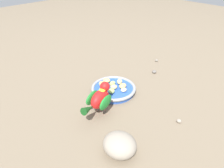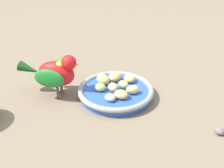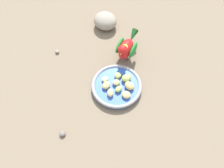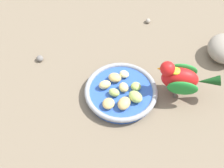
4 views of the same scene
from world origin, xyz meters
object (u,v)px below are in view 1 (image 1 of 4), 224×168
(apple_piece_4, at_px, (112,91))
(apple_piece_6, at_px, (122,86))
(feeding_bowl, at_px, (114,89))
(apple_piece_8, at_px, (112,83))
(pebble_0, at_px, (179,121))
(apple_piece_0, at_px, (120,82))
(apple_piece_7, at_px, (104,88))
(pebble_2, at_px, (154,72))
(apple_piece_1, at_px, (113,87))
(apple_piece_3, at_px, (124,90))
(apple_piece_2, at_px, (107,80))
(parrot, at_px, (99,98))
(rock_large, at_px, (120,145))
(pebble_1, at_px, (157,60))
(apple_piece_5, at_px, (103,84))

(apple_piece_4, relative_size, apple_piece_6, 0.76)
(feeding_bowl, relative_size, apple_piece_8, 6.60)
(pebble_0, bearing_deg, apple_piece_4, 103.03)
(apple_piece_0, distance_m, apple_piece_4, 0.08)
(apple_piece_7, distance_m, pebble_2, 0.31)
(apple_piece_0, relative_size, apple_piece_1, 1.12)
(apple_piece_7, height_order, apple_piece_8, apple_piece_7)
(apple_piece_3, xyz_separation_m, apple_piece_8, (0.00, 0.07, 0.00))
(apple_piece_2, xyz_separation_m, apple_piece_8, (0.00, -0.04, 0.00))
(apple_piece_3, relative_size, parrot, 0.16)
(parrot, bearing_deg, apple_piece_3, -9.43)
(apple_piece_1, distance_m, pebble_0, 0.30)
(apple_piece_6, bearing_deg, pebble_0, -88.69)
(apple_piece_3, xyz_separation_m, pebble_2, (0.25, 0.03, -0.02))
(apple_piece_4, bearing_deg, apple_piece_8, 42.01)
(apple_piece_3, distance_m, rock_large, 0.31)
(apple_piece_4, xyz_separation_m, pebble_1, (0.42, 0.07, -0.02))
(apple_piece_7, bearing_deg, feeding_bowl, -15.09)
(apple_piece_4, distance_m, apple_piece_5, 0.06)
(apple_piece_7, distance_m, apple_piece_8, 0.06)
(apple_piece_2, xyz_separation_m, apple_piece_5, (-0.04, -0.01, 0.00))
(rock_large, bearing_deg, apple_piece_8, 49.01)
(apple_piece_7, bearing_deg, pebble_1, 4.62)
(apple_piece_1, bearing_deg, apple_piece_8, 54.32)
(apple_piece_2, height_order, pebble_1, apple_piece_2)
(apple_piece_2, relative_size, rock_large, 0.32)
(apple_piece_7, height_order, pebble_1, apple_piece_7)
(apple_piece_2, height_order, apple_piece_6, apple_piece_6)
(apple_piece_0, height_order, parrot, parrot)
(apple_piece_1, xyz_separation_m, apple_piece_2, (0.02, 0.06, -0.00))
(rock_large, bearing_deg, apple_piece_0, 43.90)
(apple_piece_1, distance_m, apple_piece_6, 0.04)
(parrot, bearing_deg, rock_large, -129.80)
(apple_piece_5, bearing_deg, apple_piece_4, -97.35)
(parrot, bearing_deg, apple_piece_6, -2.33)
(apple_piece_2, bearing_deg, apple_piece_1, -105.29)
(apple_piece_8, xyz_separation_m, parrot, (-0.15, -0.08, 0.04))
(feeding_bowl, height_order, apple_piece_6, apple_piece_6)
(apple_piece_2, relative_size, apple_piece_6, 0.94)
(apple_piece_6, distance_m, pebble_0, 0.28)
(rock_large, bearing_deg, feeding_bowl, 48.42)
(apple_piece_1, distance_m, rock_large, 0.33)
(apple_piece_5, height_order, apple_piece_7, apple_piece_7)
(apple_piece_6, xyz_separation_m, pebble_1, (0.36, 0.07, -0.02))
(apple_piece_2, bearing_deg, pebble_0, -86.73)
(feeding_bowl, bearing_deg, pebble_1, 6.92)
(apple_piece_5, bearing_deg, parrot, -136.51)
(apple_piece_8, bearing_deg, apple_piece_2, 90.23)
(apple_piece_5, height_order, pebble_0, apple_piece_5)
(apple_piece_1, relative_size, apple_piece_2, 0.88)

